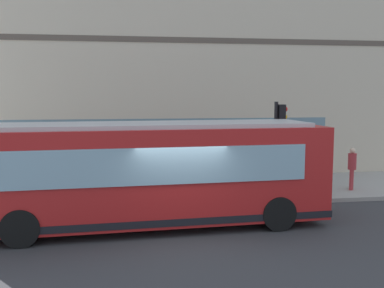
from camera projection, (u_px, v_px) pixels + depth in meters
The scene contains 9 objects.
ground at pixel (179, 232), 12.57m from camera, with size 120.00×120.00×0.00m, color #38383A.
sidewalk_curb at pixel (164, 191), 17.56m from camera, with size 4.98×40.00×0.15m, color #9E9991.
building_corner at pixel (153, 60), 23.46m from camera, with size 8.37×22.39×11.37m.
city_bus_nearside at pixel (155, 174), 13.02m from camera, with size 3.05×10.16×3.07m.
traffic_light_near_corner at pixel (279, 131), 15.97m from camera, with size 0.32×0.49×3.47m.
fire_hydrant at pixel (194, 183), 17.03m from camera, with size 0.35×0.35×0.74m.
pedestrian_walking_along_curb at pixel (61, 174), 15.50m from camera, with size 0.32×0.32×1.66m.
pedestrian_near_building_entrance at pixel (352, 166), 17.35m from camera, with size 0.32×0.32×1.66m.
newspaper_vending_box at pixel (212, 169), 19.47m from camera, with size 0.44×0.43×0.90m.
Camera 1 is at (-12.13, 1.45, 3.91)m, focal length 41.51 mm.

